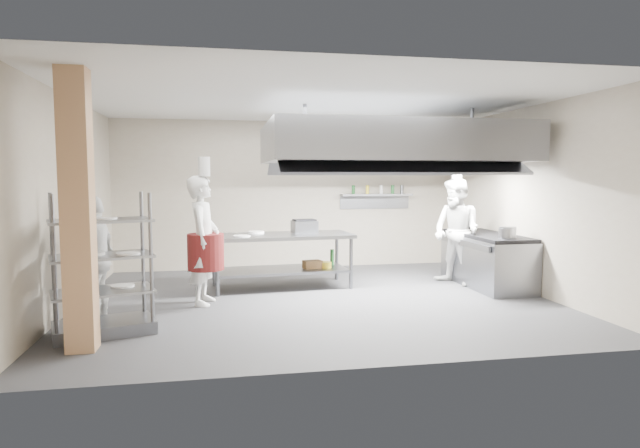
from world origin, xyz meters
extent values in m
plane|color=#2E2E30|center=(0.00, 0.00, 0.00)|extent=(7.00, 7.00, 0.00)
plane|color=silver|center=(0.00, 0.00, 3.00)|extent=(7.00, 7.00, 0.00)
plane|color=#A1937F|center=(0.00, 3.00, 1.50)|extent=(7.00, 0.00, 7.00)
plane|color=#A1937F|center=(-3.50, 0.00, 1.50)|extent=(0.00, 6.00, 6.00)
plane|color=#A1937F|center=(3.50, 0.00, 1.50)|extent=(0.00, 6.00, 6.00)
cube|color=tan|center=(-2.90, -1.90, 1.50)|extent=(0.30, 0.30, 3.00)
cube|color=gray|center=(1.30, 0.40, 2.40)|extent=(4.00, 2.50, 0.60)
cube|color=white|center=(0.40, 0.40, 2.08)|extent=(1.60, 0.12, 0.04)
cube|color=white|center=(2.20, 0.40, 2.08)|extent=(1.60, 0.12, 0.04)
cube|color=gray|center=(1.80, 2.84, 1.50)|extent=(1.50, 0.28, 0.04)
cube|color=gray|center=(-0.41, 1.00, 0.88)|extent=(2.43, 1.17, 0.06)
cube|color=slate|center=(-0.41, 1.00, 0.30)|extent=(2.24, 1.06, 0.04)
cube|color=gray|center=(3.08, 0.50, 0.42)|extent=(0.80, 2.00, 0.84)
cube|color=black|center=(3.08, 0.50, 0.87)|extent=(0.78, 1.96, 0.06)
imported|color=silver|center=(-1.67, 0.03, 0.94)|extent=(0.56, 0.75, 1.89)
imported|color=silver|center=(2.60, 0.68, 0.92)|extent=(1.00, 1.11, 1.85)
imported|color=silver|center=(-3.00, -0.72, 0.82)|extent=(0.56, 1.01, 1.63)
cube|color=slate|center=(0.02, 1.22, 1.01)|extent=(0.46, 0.38, 0.20)
cube|color=#9C693E|center=(0.11, 0.95, 0.39)|extent=(0.34, 0.27, 0.13)
cylinder|color=slate|center=(3.09, -0.14, 0.99)|extent=(0.26, 0.26, 0.18)
cylinder|color=white|center=(-2.80, -1.31, 0.54)|extent=(0.28, 0.28, 0.05)
camera|label=1|loc=(-1.41, -7.92, 1.86)|focal=30.00mm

